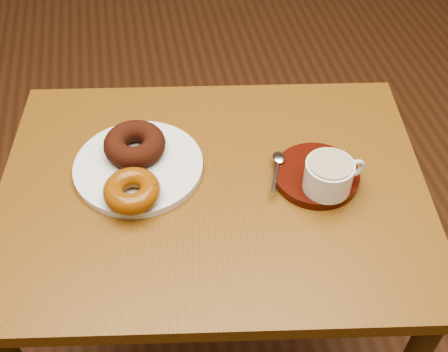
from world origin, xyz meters
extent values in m
cube|color=brown|center=(-0.15, 0.04, 0.71)|extent=(0.85, 0.69, 0.03)
cylinder|color=#422E13|center=(-0.45, 0.34, 0.35)|extent=(0.04, 0.04, 0.69)
cylinder|color=#422E13|center=(0.23, 0.23, 0.35)|extent=(0.04, 0.04, 0.69)
cylinder|color=white|center=(-0.28, 0.11, 0.73)|extent=(0.31, 0.31, 0.01)
torus|color=#38150B|center=(-0.28, 0.14, 0.76)|extent=(0.14, 0.14, 0.04)
torus|color=#84470E|center=(-0.29, 0.02, 0.75)|extent=(0.11, 0.11, 0.04)
cube|color=#4D2E19|center=(-0.26, 0.02, 0.77)|extent=(0.01, 0.00, 0.00)
cube|color=#4D2E19|center=(-0.27, 0.04, 0.77)|extent=(0.01, 0.01, 0.00)
cube|color=#4D2E19|center=(-0.28, 0.05, 0.77)|extent=(0.01, 0.01, 0.00)
cube|color=#4D2E19|center=(-0.30, 0.05, 0.77)|extent=(0.01, 0.01, 0.00)
cube|color=#4D2E19|center=(-0.32, 0.04, 0.77)|extent=(0.01, 0.01, 0.00)
cube|color=#4D2E19|center=(-0.33, 0.02, 0.77)|extent=(0.01, 0.00, 0.00)
cube|color=#4D2E19|center=(-0.32, 0.01, 0.77)|extent=(0.01, 0.01, 0.00)
cube|color=#4D2E19|center=(-0.30, -0.01, 0.77)|extent=(0.01, 0.01, 0.00)
cube|color=#4D2E19|center=(-0.28, -0.01, 0.77)|extent=(0.01, 0.01, 0.00)
cube|color=#4D2E19|center=(-0.27, 0.01, 0.77)|extent=(0.01, 0.01, 0.00)
cylinder|color=#390E07|center=(0.04, 0.02, 0.73)|extent=(0.17, 0.17, 0.02)
cylinder|color=white|center=(0.04, -0.01, 0.77)|extent=(0.08, 0.08, 0.06)
cylinder|color=brown|center=(0.04, -0.01, 0.80)|extent=(0.07, 0.07, 0.00)
torus|color=white|center=(0.09, -0.01, 0.77)|extent=(0.04, 0.01, 0.04)
ellipsoid|color=silver|center=(-0.02, 0.07, 0.74)|extent=(0.02, 0.03, 0.01)
cube|color=silver|center=(-0.04, 0.02, 0.74)|extent=(0.04, 0.08, 0.00)
camera|label=1|loc=(-0.26, -0.63, 1.47)|focal=45.00mm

